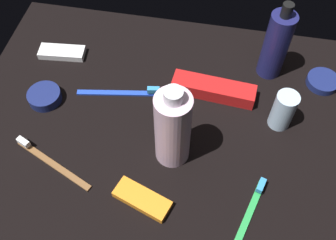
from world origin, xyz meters
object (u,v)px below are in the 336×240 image
bodywash_bottle (173,128)px  cream_tin_right (323,81)px  toothpaste_box_red (213,89)px  snack_bar_white (62,52)px  snack_bar_orange (142,199)px  toothbrush_brown (49,161)px  toothbrush_blue (124,92)px  toothbrush_green (248,217)px  deodorant_stick (283,110)px  lotion_bottle (276,45)px  cream_tin_left (45,96)px

bodywash_bottle → cream_tin_right: bodywash_bottle is taller
toothpaste_box_red → snack_bar_white: (-35.71, 5.12, -0.85)cm
snack_bar_orange → toothbrush_brown: bearing=-173.7°
toothbrush_blue → toothbrush_green: (28.03, -23.03, 0.00)cm
toothbrush_brown → toothbrush_green: bearing=-6.4°
toothbrush_green → snack_bar_orange: toothbrush_green is taller
toothbrush_brown → snack_bar_orange: toothbrush_brown is taller
toothbrush_green → deodorant_stick: bearing=77.3°
lotion_bottle → snack_bar_orange: size_ratio=1.78×
deodorant_stick → cream_tin_left: bearing=-176.4°
lotion_bottle → toothbrush_brown: (-40.24, -31.11, -7.52)cm
bodywash_bottle → toothpaste_box_red: (6.00, 15.95, -7.21)cm
deodorant_stick → toothpaste_box_red: bearing=160.5°
toothbrush_blue → snack_bar_white: 18.97cm
cream_tin_left → toothbrush_brown: bearing=-66.9°
snack_bar_orange → bodywash_bottle: bearing=90.8°
bodywash_bottle → deodorant_stick: bearing=28.7°
toothbrush_brown → snack_bar_white: size_ratio=1.63×
toothbrush_green → cream_tin_left: bearing=157.3°
deodorant_stick → toothbrush_green: size_ratio=0.49×
toothbrush_green → toothbrush_blue: bearing=140.6°
lotion_bottle → toothbrush_blue: lotion_bottle is taller
bodywash_bottle → deodorant_stick: (20.06, 10.97, -4.49)cm
toothpaste_box_red → snack_bar_white: size_ratio=1.69×
bodywash_bottle → toothpaste_box_red: bodywash_bottle is taller
bodywash_bottle → cream_tin_right: 38.14cm
toothbrush_brown → snack_bar_white: 28.20cm
bodywash_bottle → snack_bar_orange: (-3.54, -10.66, -8.06)cm
deodorant_stick → toothbrush_brown: (-42.87, -17.23, -3.71)cm
lotion_bottle → snack_bar_orange: (-20.96, -35.50, -7.37)cm
toothbrush_blue → cream_tin_right: 43.36cm
toothbrush_brown → snack_bar_orange: size_ratio=1.63×
lotion_bottle → cream_tin_right: lotion_bottle is taller
deodorant_stick → toothbrush_blue: deodorant_stick is taller
toothbrush_blue → toothbrush_brown: (-10.01, -18.73, 0.00)cm
snack_bar_orange → cream_tin_right: size_ratio=1.50×
lotion_bottle → toothbrush_blue: size_ratio=1.03×
toothbrush_green → toothbrush_brown: (-38.03, 4.30, 0.00)cm
cream_tin_right → toothbrush_brown: bearing=-150.5°
toothbrush_brown → toothpaste_box_red: size_ratio=0.97×
toothbrush_green → cream_tin_left: size_ratio=2.53×
snack_bar_white → bodywash_bottle: bearing=-40.9°
snack_bar_white → toothbrush_brown: bearing=-81.4°
deodorant_stick → toothpaste_box_red: 15.16cm
bodywash_bottle → snack_bar_white: 37.31cm
deodorant_stick → bodywash_bottle: bearing=-151.3°
deodorant_stick → cream_tin_right: (9.15, 12.22, -3.51)cm
cream_tin_right → cream_tin_left: bearing=-165.2°
lotion_bottle → snack_bar_white: size_ratio=1.78×
lotion_bottle → toothbrush_blue: 33.52cm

